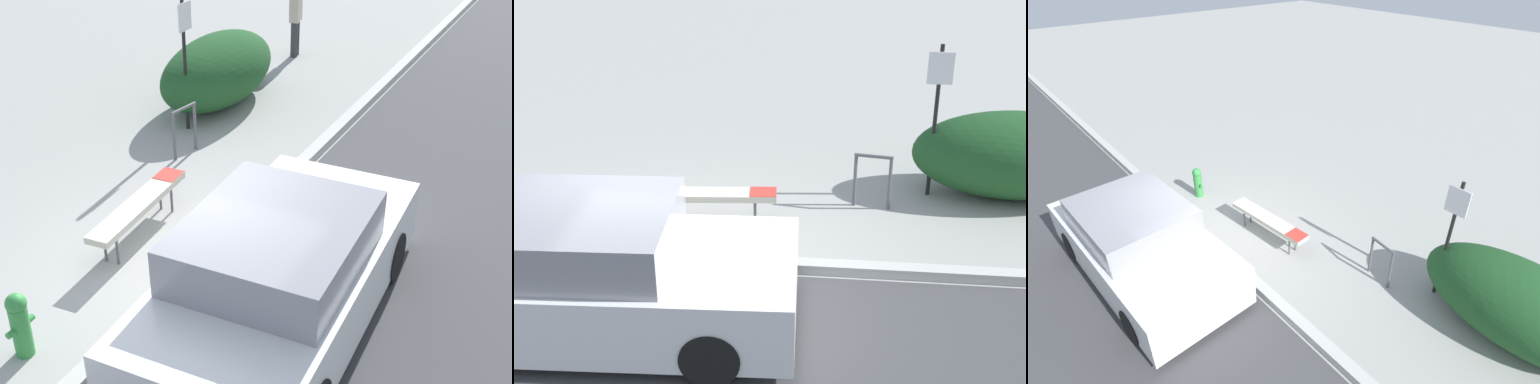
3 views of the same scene
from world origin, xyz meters
The scene contains 8 objects.
ground_plane centered at (0.00, 0.00, 0.00)m, with size 60.00×60.00×0.00m, color #9E9E99.
curb centered at (0.00, 0.00, 0.07)m, with size 60.00×0.20×0.13m.
bench centered at (0.38, 1.07, 0.45)m, with size 1.99×0.49×0.51m.
bike_rack centered at (2.67, 1.85, 0.50)m, with size 0.55×0.13×0.83m.
sign_post centered at (3.54, 2.35, 1.38)m, with size 0.36×0.08×2.30m.
fire_hydrant centered at (-2.06, 0.79, 0.41)m, with size 0.36×0.22×0.77m.
shrub_hedge centered at (4.80, 2.47, 0.65)m, with size 3.07×1.52×1.29m.
parked_car_near centered at (-0.39, -1.34, 0.65)m, with size 4.37×2.08×1.42m.
Camera 3 is at (5.71, -3.06, 5.36)m, focal length 28.00 mm.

